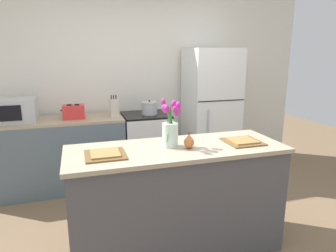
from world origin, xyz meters
name	(u,v)px	position (x,y,z in m)	size (l,w,h in m)	color
ground_plane	(176,248)	(0.00, 0.00, 0.00)	(10.00, 10.00, 0.00)	brown
back_wall	(132,79)	(0.00, 2.00, 1.35)	(5.20, 0.08, 2.70)	silver
kitchen_island	(177,199)	(0.00, 0.00, 0.48)	(1.80, 0.66, 0.95)	#4C4C51
back_counter	(56,155)	(-1.06, 1.60, 0.46)	(1.68, 0.60, 0.91)	slate
stove_range	(146,147)	(0.10, 1.60, 0.46)	(0.60, 0.61, 0.91)	silver
refrigerator	(211,112)	(1.05, 1.60, 0.88)	(0.68, 0.67, 1.77)	white
flower_vase	(170,129)	(-0.05, 0.03, 1.10)	(0.17, 0.19, 0.40)	silver
pear_figurine	(189,142)	(0.08, -0.06, 1.00)	(0.08, 0.08, 0.14)	#C66B33
plate_setting_left	(105,154)	(-0.59, -0.04, 0.96)	(0.30, 0.30, 0.02)	brown
plate_setting_right	(243,141)	(0.59, -0.04, 0.96)	(0.30, 0.30, 0.02)	brown
toaster	(74,112)	(-0.81, 1.58, 1.00)	(0.28, 0.18, 0.17)	red
cooking_pot	(149,108)	(0.15, 1.56, 1.00)	(0.21, 0.21, 0.19)	#B2B5B7
microwave	(15,110)	(-1.47, 1.60, 1.05)	(0.48, 0.37, 0.27)	#B7BABC
knife_block	(114,108)	(-0.31, 1.58, 1.03)	(0.10, 0.14, 0.27)	beige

